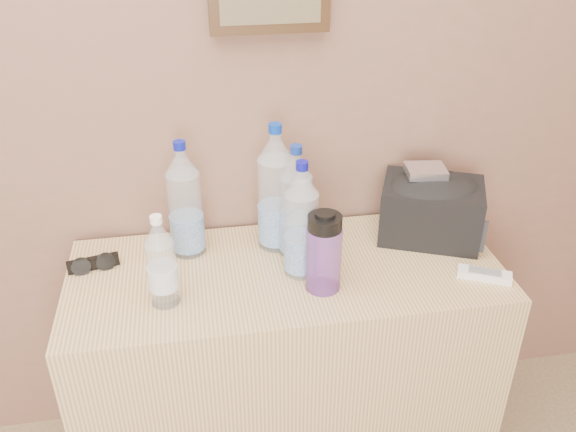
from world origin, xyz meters
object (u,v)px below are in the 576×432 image
at_px(foil_packet, 426,171).
at_px(pet_large_d, 301,226).
at_px(nalgene_bottle, 324,252).
at_px(ac_remote, 484,275).
at_px(dresser, 286,369).
at_px(pet_small, 162,266).
at_px(sunglasses, 93,263).
at_px(toiletry_bag, 431,207).
at_px(pet_large_a, 185,205).
at_px(pet_large_c, 296,207).
at_px(pet_large_b, 276,194).

bearing_deg(foil_packet, pet_large_d, -159.87).
relative_size(nalgene_bottle, ac_remote, 1.60).
bearing_deg(dresser, pet_small, -164.49).
relative_size(pet_small, sunglasses, 1.82).
bearing_deg(dresser, nalgene_bottle, -49.84).
height_order(sunglasses, toiletry_bag, toiletry_bag).
height_order(nalgene_bottle, toiletry_bag, nalgene_bottle).
height_order(pet_large_a, foil_packet, pet_large_a).
bearing_deg(pet_large_c, sunglasses, 178.88).
bearing_deg(pet_large_d, pet_large_a, 152.62).
bearing_deg(pet_large_d, pet_small, -168.62).
distance_m(pet_small, toiletry_bag, 0.77).
bearing_deg(foil_packet, nalgene_bottle, -147.27).
bearing_deg(pet_large_c, foil_packet, 6.73).
height_order(pet_large_d, toiletry_bag, pet_large_d).
bearing_deg(pet_large_c, toiletry_bag, 2.94).
relative_size(pet_large_c, sunglasses, 2.40).
height_order(nalgene_bottle, sunglasses, nalgene_bottle).
relative_size(ac_remote, foil_packet, 1.27).
xyz_separation_m(pet_large_d, foil_packet, (0.37, 0.14, 0.06)).
bearing_deg(ac_remote, sunglasses, -165.86).
bearing_deg(toiletry_bag, pet_large_a, -160.03).
relative_size(pet_large_a, sunglasses, 2.46).
distance_m(nalgene_bottle, foil_packet, 0.41).
xyz_separation_m(pet_large_a, foil_packet, (0.66, -0.01, 0.05)).
relative_size(pet_large_b, pet_large_d, 1.14).
bearing_deg(pet_small, pet_large_a, 73.86).
bearing_deg(sunglasses, pet_large_d, -23.04).
bearing_deg(nalgene_bottle, toiletry_bag, 28.36).
bearing_deg(ac_remote, pet_large_d, -167.05).
height_order(pet_small, sunglasses, pet_small).
bearing_deg(foil_packet, ac_remote, -70.31).
bearing_deg(pet_large_b, pet_large_d, -73.41).
height_order(pet_large_c, toiletry_bag, pet_large_c).
distance_m(nalgene_bottle, toiletry_bag, 0.40).
distance_m(pet_large_d, pet_small, 0.36).
bearing_deg(pet_large_d, toiletry_bag, 16.07).
xyz_separation_m(dresser, toiletry_bag, (0.43, 0.10, 0.45)).
xyz_separation_m(pet_large_d, sunglasses, (-0.54, 0.10, -0.12)).
bearing_deg(pet_large_a, pet_large_d, -27.38).
xyz_separation_m(pet_large_d, pet_small, (-0.35, -0.07, -0.03)).
height_order(pet_large_a, toiletry_bag, pet_large_a).
xyz_separation_m(sunglasses, toiletry_bag, (0.93, 0.01, 0.08)).
distance_m(pet_large_a, pet_large_b, 0.24).
xyz_separation_m(nalgene_bottle, foil_packet, (0.33, 0.21, 0.09)).
relative_size(pet_large_b, foil_packet, 3.38).
xyz_separation_m(pet_large_a, sunglasses, (-0.25, -0.04, -0.13)).
bearing_deg(pet_large_a, toiletry_bag, -2.89).
bearing_deg(pet_large_b, pet_large_c, -47.29).
distance_m(pet_large_a, toiletry_bag, 0.68).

